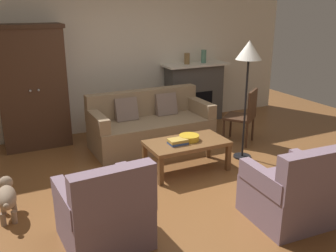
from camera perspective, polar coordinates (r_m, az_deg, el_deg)
name	(u,v)px	position (r m, az deg, el deg)	size (l,w,h in m)	color
ground_plane	(177,184)	(4.84, 1.45, -8.77)	(9.60, 9.60, 0.00)	brown
back_wall	(111,51)	(6.73, -8.70, 11.21)	(7.20, 0.10, 2.80)	silver
fireplace	(194,92)	(7.26, 4.01, 5.22)	(1.26, 0.48, 1.12)	#4C4947
armoire	(32,87)	(6.20, -20.01, 5.58)	(1.06, 0.57, 1.91)	#472D1E
couch	(150,126)	(6.00, -2.71, -0.06)	(1.93, 0.87, 0.86)	#937A5B
coffee_table	(187,145)	(5.08, 2.85, -2.91)	(1.10, 0.60, 0.42)	brown
fruit_bowl	(189,138)	(5.09, 3.24, -1.79)	(0.27, 0.27, 0.07)	gold
book_stack	(178,141)	(4.95, 1.49, -2.38)	(0.25, 0.17, 0.07)	#38569E
mantel_vase_bronze	(187,59)	(7.04, 2.91, 10.23)	(0.10, 0.10, 0.20)	olive
mantel_vase_jade	(204,56)	(7.22, 5.46, 10.53)	(0.10, 0.10, 0.24)	slate
armchair_near_left	(105,214)	(3.65, -9.56, -13.07)	(0.82, 0.81, 0.88)	gray
armchair_near_right	(291,194)	(4.14, 18.24, -9.79)	(0.82, 0.81, 0.88)	gray
side_chair_wooden	(245,113)	(6.15, 11.64, 1.93)	(0.62, 0.62, 0.90)	#472D1E
floor_lamp	(249,57)	(5.35, 12.20, 10.19)	(0.36, 0.36, 1.72)	black
dog	(7,197)	(4.38, -23.41, -9.84)	(0.23, 0.57, 0.39)	gray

